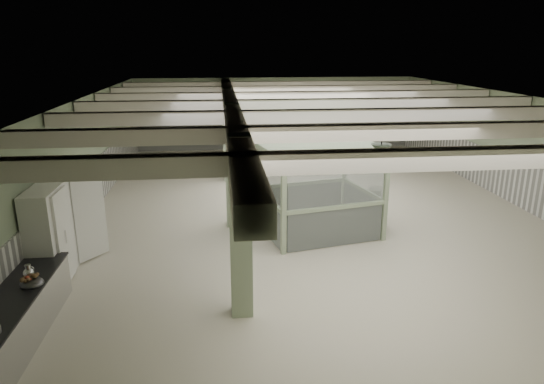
{
  "coord_description": "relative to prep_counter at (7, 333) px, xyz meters",
  "views": [
    {
      "loc": [
        -2.83,
        -14.61,
        5.13
      ],
      "look_at": [
        -1.47,
        -2.05,
        1.3
      ],
      "focal_mm": 32.0,
      "sensor_mm": 36.0,
      "label": 1
    }
  ],
  "objects": [
    {
      "name": "floor",
      "position": [
        6.54,
        7.0,
        -0.46
      ],
      "size": [
        20.0,
        20.0,
        0.0
      ],
      "primitive_type": "plane",
      "color": "beige",
      "rests_on": "ground"
    },
    {
      "name": "ceiling",
      "position": [
        6.54,
        7.0,
        3.14
      ],
      "size": [
        14.0,
        20.0,
        0.02
      ],
      "primitive_type": "cube",
      "color": "silver",
      "rests_on": "wall_back"
    },
    {
      "name": "wall_back",
      "position": [
        6.54,
        17.0,
        1.34
      ],
      "size": [
        14.0,
        0.02,
        3.6
      ],
      "primitive_type": "cube",
      "color": "#94A886",
      "rests_on": "floor"
    },
    {
      "name": "wall_front",
      "position": [
        6.54,
        -3.0,
        1.34
      ],
      "size": [
        14.0,
        0.02,
        3.6
      ],
      "primitive_type": "cube",
      "color": "#94A886",
      "rests_on": "floor"
    },
    {
      "name": "wall_left",
      "position": [
        -0.46,
        7.0,
        1.34
      ],
      "size": [
        0.02,
        20.0,
        3.6
      ],
      "primitive_type": "cube",
      "color": "#94A886",
      "rests_on": "floor"
    },
    {
      "name": "wall_right",
      "position": [
        13.54,
        7.0,
        1.34
      ],
      "size": [
        0.02,
        20.0,
        3.6
      ],
      "primitive_type": "cube",
      "color": "#94A886",
      "rests_on": "floor"
    },
    {
      "name": "wainscot_left",
      "position": [
        -0.44,
        7.0,
        0.29
      ],
      "size": [
        0.05,
        19.9,
        1.5
      ],
      "primitive_type": "cube",
      "color": "white",
      "rests_on": "floor"
    },
    {
      "name": "wainscot_right",
      "position": [
        13.51,
        7.0,
        0.29
      ],
      "size": [
        0.05,
        19.9,
        1.5
      ],
      "primitive_type": "cube",
      "color": "white",
      "rests_on": "floor"
    },
    {
      "name": "wainscot_back",
      "position": [
        6.54,
        16.98,
        0.29
      ],
      "size": [
        13.9,
        0.05,
        1.5
      ],
      "primitive_type": "cube",
      "color": "white",
      "rests_on": "floor"
    },
    {
      "name": "girder",
      "position": [
        4.04,
        7.0,
        2.92
      ],
      "size": [
        0.45,
        19.9,
        0.4
      ],
      "primitive_type": "cube",
      "color": "silver",
      "rests_on": "ceiling"
    },
    {
      "name": "beam_a",
      "position": [
        6.54,
        -0.5,
        2.96
      ],
      "size": [
        13.9,
        0.35,
        0.32
      ],
      "primitive_type": "cube",
      "color": "silver",
      "rests_on": "ceiling"
    },
    {
      "name": "beam_b",
      "position": [
        6.54,
        2.0,
        2.96
      ],
      "size": [
        13.9,
        0.35,
        0.32
      ],
      "primitive_type": "cube",
      "color": "silver",
      "rests_on": "ceiling"
    },
    {
      "name": "beam_c",
      "position": [
        6.54,
        4.5,
        2.96
      ],
      "size": [
        13.9,
        0.35,
        0.32
      ],
      "primitive_type": "cube",
      "color": "silver",
      "rests_on": "ceiling"
    },
    {
      "name": "beam_d",
      "position": [
        6.54,
        7.0,
        2.96
      ],
      "size": [
        13.9,
        0.35,
        0.32
      ],
      "primitive_type": "cube",
      "color": "silver",
      "rests_on": "ceiling"
    },
    {
      "name": "beam_e",
      "position": [
        6.54,
        9.5,
        2.96
      ],
      "size": [
        13.9,
        0.35,
        0.32
      ],
      "primitive_type": "cube",
      "color": "silver",
      "rests_on": "ceiling"
    },
    {
      "name": "beam_f",
      "position": [
        6.54,
        12.0,
        2.96
      ],
      "size": [
        13.9,
        0.35,
        0.32
      ],
      "primitive_type": "cube",
      "color": "silver",
      "rests_on": "ceiling"
    },
    {
      "name": "beam_g",
      "position": [
        6.54,
        14.5,
        2.96
      ],
      "size": [
        13.9,
        0.35,
        0.32
      ],
      "primitive_type": "cube",
      "color": "silver",
      "rests_on": "ceiling"
    },
    {
      "name": "column_a",
      "position": [
        4.04,
        1.0,
        1.34
      ],
      "size": [
        0.42,
        0.42,
        3.6
      ],
      "primitive_type": "cube",
      "color": "#A1B491",
      "rests_on": "floor"
    },
    {
      "name": "column_b",
      "position": [
        4.04,
        6.0,
        1.34
      ],
      "size": [
        0.42,
        0.42,
        3.6
      ],
      "primitive_type": "cube",
      "color": "#A1B491",
      "rests_on": "floor"
    },
    {
      "name": "column_c",
      "position": [
        4.04,
        11.0,
        1.34
      ],
      "size": [
        0.42,
        0.42,
        3.6
      ],
      "primitive_type": "cube",
      "color": "#A1B491",
      "rests_on": "floor"
    },
    {
      "name": "column_d",
      "position": [
        4.04,
        15.0,
        1.34
      ],
      "size": [
        0.42,
        0.42,
        3.6
      ],
      "primitive_type": "cube",
      "color": "#A1B491",
      "rests_on": "floor"
    },
    {
      "name": "pendant_front",
      "position": [
        7.04,
        2.0,
        2.59
      ],
      "size": [
        0.44,
        0.44,
        0.22
      ],
      "primitive_type": "cone",
      "rotation": [
        3.14,
        0.0,
        0.0
      ],
      "color": "#2B392B",
      "rests_on": "ceiling"
    },
    {
      "name": "pendant_mid",
      "position": [
        7.04,
        7.5,
        2.59
      ],
      "size": [
        0.44,
        0.44,
        0.22
      ],
      "primitive_type": "cone",
      "rotation": [
        3.14,
        0.0,
        0.0
      ],
      "color": "#2B392B",
      "rests_on": "ceiling"
    },
    {
      "name": "pendant_back",
      "position": [
        7.04,
        12.5,
        2.59
      ],
      "size": [
        0.44,
        0.44,
        0.22
      ],
      "primitive_type": "cone",
      "rotation": [
        3.14,
        0.0,
        0.0
      ],
      "color": "#2B392B",
      "rests_on": "ceiling"
    },
    {
      "name": "prep_counter",
      "position": [
        0.0,
        0.0,
        0.0
      ],
      "size": [
        0.81,
        4.65,
        0.91
      ],
      "color": "silver",
      "rests_on": "floor"
    },
    {
      "name": "pitcher_near",
      "position": [
        0.05,
        1.09,
        0.59
      ],
      "size": [
        0.23,
        0.26,
        0.3
      ],
      "primitive_type": null,
      "rotation": [
        0.0,
        0.0,
        0.12
      ],
      "color": "silver",
      "rests_on": "prep_counter"
    },
    {
      "name": "veg_colander",
      "position": [
        0.18,
        0.85,
        0.54
      ],
      "size": [
        0.56,
        0.56,
        0.19
      ],
      "primitive_type": null,
      "rotation": [
        0.0,
        0.0,
        0.42
      ],
      "color": "#404045",
      "rests_on": "prep_counter"
    },
    {
      "name": "walkin_cooler",
      "position": [
        -0.08,
        3.27,
        0.64
      ],
      "size": [
        1.05,
        2.41,
        2.21
      ],
      "color": "white",
      "rests_on": "floor"
    },
    {
      "name": "guard_booth",
      "position": [
        6.39,
        5.24,
        1.27
      ],
      "size": [
        3.66,
        3.3,
        2.55
      ],
      "rotation": [
        0.0,
        0.0,
        0.22
      ],
      "color": "#9CB08C",
      "rests_on": "floor"
    },
    {
      "name": "filing_cabinet",
      "position": [
        8.15,
        5.47,
        0.12
      ],
      "size": [
        0.55,
        0.64,
        1.15
      ],
      "primitive_type": "cube",
      "rotation": [
        0.0,
        0.0,
        -0.41
      ],
      "color": "#5C5D4D",
      "rests_on": "floor"
    }
  ]
}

